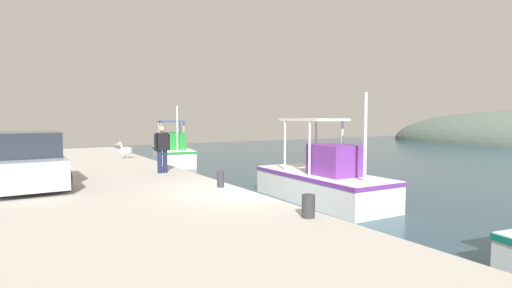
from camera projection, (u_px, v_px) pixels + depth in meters
The scene contains 9 objects.
quay_pier at pixel (38, 231), 8.16m from camera, with size 36.00×10.00×0.80m, color #BCB7AD.
distant_hill_second at pixel (512, 144), 39.82m from camera, with size 27.79×10.57×6.83m, color #596B60.
fishing_boat_nearest at pixel (173, 153), 22.93m from camera, with size 5.18×2.73×3.39m.
fishing_boat_second at pixel (323, 181), 12.80m from camera, with size 5.27×2.13×3.48m.
pelican at pixel (126, 150), 18.62m from camera, with size 0.48×0.97×0.82m.
fisherman_standing at pixel (162, 147), 13.80m from camera, with size 0.27×0.58×1.67m.
parked_car at pixel (28, 162), 11.05m from camera, with size 4.14×1.96×1.57m.
mooring_bollard_nearest at pixel (221, 179), 11.03m from camera, with size 0.20×0.20×0.48m, color #333338.
mooring_bollard_second at pixel (308, 206), 7.68m from camera, with size 0.26×0.26×0.46m, color #333338.
Camera 1 is at (9.21, -5.26, 2.78)m, focal length 27.41 mm.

